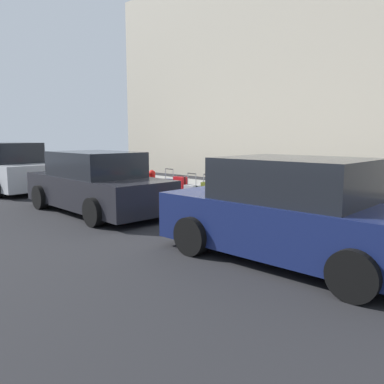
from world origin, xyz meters
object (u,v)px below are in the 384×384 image
Objects in this scene: suitcase_teal_4 at (260,200)px; suitcase_black_6 at (226,196)px; suitcase_olive_0 at (349,214)px; fire_hydrant at (152,183)px; suitcase_navy_3 at (275,207)px; parked_car_silver_2 at (7,169)px; suitcase_silver_1 at (322,209)px; suitcase_red_2 at (296,208)px; suitcase_olive_7 at (209,195)px; parked_car_navy_0 at (294,212)px; bollard_post at (133,184)px; parked_car_charcoal_1 at (96,184)px; suitcase_red_9 at (180,190)px; suitcase_silver_8 at (192,195)px; suitcase_maroon_5 at (243,201)px; suitcase_navy_10 at (169,190)px.

suitcase_teal_4 is 1.05m from suitcase_black_6.
fire_hydrant is at bearing -0.51° from suitcase_olive_0.
suitcase_navy_3 is 10.01m from parked_car_silver_2.
suitcase_silver_1 reaches higher than suitcase_red_2.
suitcase_black_6 is at bearing -3.66° from suitcase_red_2.
suitcase_olive_7 reaches higher than suitcase_black_6.
suitcase_teal_4 is (2.04, -0.05, 0.03)m from suitcase_olive_0.
suitcase_teal_4 is at bearing -45.22° from parked_car_navy_0.
suitcase_red_2 is at bearing 175.83° from suitcase_teal_4.
suitcase_silver_1 is at bearing -178.89° from bollard_post.
suitcase_olive_7 is at bearing -1.90° from suitcase_olive_0.
suitcase_black_6 is at bearing 179.12° from suitcase_olive_7.
suitcase_navy_3 is 1.00× the size of suitcase_teal_4.
suitcase_navy_3 reaches higher than bollard_post.
suitcase_black_6 is 0.15× the size of parked_car_charcoal_1.
parked_car_navy_0 is (-0.42, 1.89, 0.26)m from suitcase_silver_1.
suitcase_silver_1 is 1.26× the size of suitcase_red_9.
suitcase_silver_8 is (3.02, 0.00, -0.05)m from suitcase_red_2.
suitcase_olive_0 reaches higher than bollard_post.
suitcase_silver_1 is 3.57m from suitcase_silver_8.
suitcase_teal_4 is at bearing -1.41° from suitcase_silver_1.
suitcase_teal_4 is 4.46m from bollard_post.
suitcase_maroon_5 reaches higher than suitcase_black_6.
suitcase_maroon_5 is at bearing -178.50° from suitcase_navy_10.
suitcase_red_9 is at bearing -121.67° from parked_car_charcoal_1.
suitcase_silver_1 is at bearing 177.85° from suitcase_maroon_5.
bollard_post is (3.41, 0.21, 0.04)m from suitcase_black_6.
suitcase_red_2 is 1.03× the size of suitcase_silver_8.
suitcase_navy_3 is 0.92× the size of suitcase_silver_8.
suitcase_red_9 is at bearing 178.43° from fire_hydrant.
suitcase_silver_8 is 7.55m from parked_car_silver_2.
suitcase_silver_1 is 1.06m from suitcase_navy_3.
suitcase_red_2 is at bearing 3.43° from suitcase_silver_1.
parked_car_navy_0 is 11.29m from parked_car_silver_2.
suitcase_black_6 is 0.85× the size of suitcase_olive_7.
fire_hydrant is at bearing -18.76° from parked_car_navy_0.
suitcase_olive_7 is 0.95m from suitcase_red_9.
suitcase_navy_3 is at bearing -155.81° from parked_car_charcoal_1.
fire_hydrant is 5.98m from parked_car_navy_0.
parked_car_navy_0 is (-4.44, 1.89, 0.25)m from suitcase_red_9.
suitcase_red_2 is at bearing 176.34° from suitcase_black_6.
suitcase_navy_3 is (1.05, 0.03, -0.09)m from suitcase_silver_1.
suitcase_teal_4 is 1.59m from suitcase_olive_7.
fire_hydrant reaches higher than suitcase_teal_4.
suitcase_red_9 is (2.04, 0.07, 0.07)m from suitcase_maroon_5.
suitcase_maroon_5 is 0.17× the size of parked_car_silver_2.
parked_car_navy_0 is at bearing 158.80° from suitcase_navy_10.
suitcase_red_2 is 1.12× the size of suitcase_navy_3.
suitcase_navy_10 is 0.22× the size of parked_car_navy_0.
suitcase_teal_4 is 0.17× the size of parked_car_silver_2.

